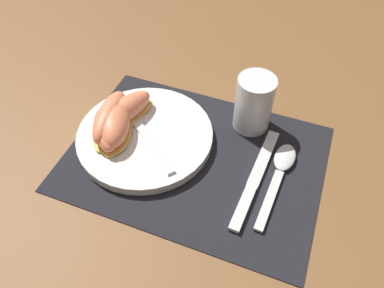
# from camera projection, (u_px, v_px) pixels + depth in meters

# --- Properties ---
(ground_plane) EXTENTS (3.00, 3.00, 0.00)m
(ground_plane) POSITION_uv_depth(u_px,v_px,m) (195.00, 158.00, 0.63)
(ground_plane) COLOR brown
(placemat) EXTENTS (0.42, 0.30, 0.00)m
(placemat) POSITION_uv_depth(u_px,v_px,m) (195.00, 158.00, 0.63)
(placemat) COLOR black
(placemat) RESTS_ON ground_plane
(plate) EXTENTS (0.23, 0.23, 0.02)m
(plate) POSITION_uv_depth(u_px,v_px,m) (145.00, 136.00, 0.64)
(plate) COLOR white
(plate) RESTS_ON placemat
(juice_glass) EXTENTS (0.06, 0.06, 0.10)m
(juice_glass) POSITION_uv_depth(u_px,v_px,m) (253.00, 106.00, 0.64)
(juice_glass) COLOR silver
(juice_glass) RESTS_ON placemat
(knife) EXTENTS (0.03, 0.21, 0.01)m
(knife) POSITION_uv_depth(u_px,v_px,m) (255.00, 179.00, 0.59)
(knife) COLOR silver
(knife) RESTS_ON placemat
(spoon) EXTENTS (0.04, 0.17, 0.01)m
(spoon) POSITION_uv_depth(u_px,v_px,m) (281.00, 168.00, 0.60)
(spoon) COLOR silver
(spoon) RESTS_ON placemat
(fork) EXTENTS (0.17, 0.14, 0.00)m
(fork) POSITION_uv_depth(u_px,v_px,m) (140.00, 127.00, 0.64)
(fork) COLOR silver
(fork) RESTS_ON plate
(citrus_wedge_0) EXTENTS (0.09, 0.14, 0.04)m
(citrus_wedge_0) POSITION_uv_depth(u_px,v_px,m) (123.00, 113.00, 0.64)
(citrus_wedge_0) COLOR #F7C656
(citrus_wedge_0) RESTS_ON plate
(citrus_wedge_1) EXTENTS (0.06, 0.13, 0.05)m
(citrus_wedge_1) POSITION_uv_depth(u_px,v_px,m) (111.00, 117.00, 0.63)
(citrus_wedge_1) COLOR #F7C656
(citrus_wedge_1) RESTS_ON plate
(citrus_wedge_2) EXTENTS (0.09, 0.12, 0.05)m
(citrus_wedge_2) POSITION_uv_depth(u_px,v_px,m) (115.00, 124.00, 0.62)
(citrus_wedge_2) COLOR #F7C656
(citrus_wedge_2) RESTS_ON plate
(citrus_wedge_3) EXTENTS (0.09, 0.11, 0.04)m
(citrus_wedge_3) POSITION_uv_depth(u_px,v_px,m) (106.00, 131.00, 0.62)
(citrus_wedge_3) COLOR #F7C656
(citrus_wedge_3) RESTS_ON plate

